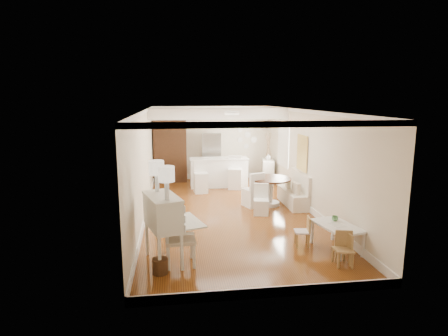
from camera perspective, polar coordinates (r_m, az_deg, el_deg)
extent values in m
plane|color=brown|center=(10.40, 0.73, -6.82)|extent=(9.00, 9.00, 0.00)
cube|color=white|center=(9.92, 0.76, 8.79)|extent=(4.50, 9.00, 0.04)
cube|color=beige|center=(14.49, -1.86, 3.85)|extent=(4.50, 0.04, 2.80)
cube|color=beige|center=(5.77, 7.33, -6.89)|extent=(4.50, 0.04, 2.80)
cube|color=beige|center=(10.00, -12.12, 0.48)|extent=(0.04, 9.00, 2.80)
cube|color=beige|center=(10.63, 12.83, 1.06)|extent=(0.04, 9.00, 2.80)
cube|color=white|center=(12.11, -0.78, 8.29)|extent=(4.50, 0.45, 0.36)
cube|color=tan|center=(11.06, 11.80, 2.26)|extent=(0.04, 0.84, 1.04)
cube|color=white|center=(12.85, 9.06, 3.52)|extent=(0.04, 1.10, 1.40)
cylinder|color=#381E11|center=(14.35, -6.66, 5.53)|extent=(0.30, 0.03, 0.30)
cylinder|color=white|center=(9.43, 1.21, 8.38)|extent=(0.36, 0.36, 0.08)
cube|color=silver|center=(7.30, -9.27, -9.20)|extent=(1.31, 1.33, 1.34)
cube|color=beige|center=(7.23, -6.71, -10.57)|extent=(0.63, 0.63, 1.05)
cylinder|color=#4C2D17|center=(7.07, -9.71, -14.51)|extent=(0.34, 0.34, 0.28)
cube|color=silver|center=(8.25, 16.77, -10.08)|extent=(0.87, 1.20, 0.54)
cube|color=#997745|center=(7.60, 17.54, -11.68)|extent=(0.31, 0.31, 0.61)
cube|color=#AE884F|center=(8.27, 11.82, -9.39)|extent=(0.36, 0.36, 0.65)
cube|color=#A27B49|center=(7.53, 17.91, -11.69)|extent=(0.39, 0.39, 0.67)
cube|color=silver|center=(11.19, 10.50, -3.13)|extent=(0.52, 1.60, 0.98)
cylinder|color=#442615|center=(11.06, 7.04, -3.61)|extent=(1.51, 1.51, 0.83)
cube|color=white|center=(10.20, 5.68, -4.81)|extent=(0.47, 0.48, 0.82)
cube|color=white|center=(10.91, 4.44, -3.24)|extent=(0.63, 0.64, 1.02)
cube|color=white|center=(13.27, -0.79, -0.66)|extent=(2.05, 0.65, 1.03)
cube|color=white|center=(12.41, -3.56, -1.37)|extent=(0.45, 0.45, 1.08)
cube|color=white|center=(12.94, 1.67, -0.72)|extent=(0.54, 0.54, 1.13)
cube|color=#381E11|center=(14.13, -8.20, 2.55)|extent=(1.20, 0.60, 2.30)
imported|color=silver|center=(14.25, -0.51, 1.71)|extent=(0.75, 0.65, 1.80)
cube|color=beige|center=(13.97, 6.71, -0.49)|extent=(0.56, 0.97, 0.87)
imported|color=#559355|center=(8.37, 16.55, -7.39)|extent=(0.17, 0.17, 0.11)
imported|color=white|center=(13.92, 6.76, 1.73)|extent=(0.23, 0.23, 0.21)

